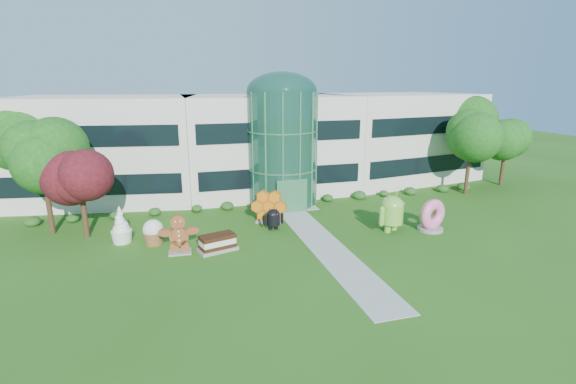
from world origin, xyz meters
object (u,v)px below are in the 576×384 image
object	(u,v)px
android_green	(392,210)
android_black	(273,218)
gingerbread	(179,234)
donut	(431,215)

from	to	relation	value
android_green	android_black	xyz separation A→B (m)	(-8.17, 2.70, -0.64)
gingerbread	donut	bearing A→B (deg)	-0.14
android_green	donut	size ratio (longest dim) A/B	1.30
android_green	gingerbread	distance (m)	14.98
donut	android_green	bearing A→B (deg)	152.62
donut	gingerbread	size ratio (longest dim) A/B	0.86
android_black	gingerbread	size ratio (longest dim) A/B	0.66
android_black	donut	distance (m)	11.55
android_black	gingerbread	xyz separation A→B (m)	(-6.81, -2.62, 0.37)
donut	gingerbread	xyz separation A→B (m)	(-17.85, 0.75, 0.09)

